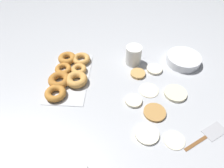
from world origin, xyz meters
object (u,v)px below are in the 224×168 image
(pancake_7, at_px, (147,134))
(batter_bowl, at_px, (183,59))
(pancake_3, at_px, (155,112))
(pancake_6, at_px, (149,90))
(donut_tray, at_px, (69,74))
(pancake_0, at_px, (154,69))
(pancake_5, at_px, (134,101))
(pancake_1, at_px, (174,140))
(spatula, at_px, (211,134))
(pancake_4, at_px, (138,74))
(pancake_2, at_px, (175,93))
(paper_cup, at_px, (133,55))

(pancake_7, relative_size, batter_bowl, 0.53)
(pancake_3, distance_m, pancake_6, 0.14)
(donut_tray, bearing_deg, batter_bowl, 103.54)
(pancake_0, relative_size, pancake_3, 0.85)
(pancake_0, xyz_separation_m, pancake_5, (0.24, -0.12, -0.00))
(pancake_1, bearing_deg, pancake_5, -139.36)
(pancake_7, xyz_separation_m, spatula, (-0.02, 0.27, -0.00))
(pancake_1, distance_m, pancake_6, 0.29)
(pancake_4, bearing_deg, pancake_2, 54.60)
(pancake_0, relative_size, pancake_2, 0.77)
(paper_cup, bearing_deg, pancake_6, 20.62)
(pancake_3, height_order, donut_tray, donut_tray)
(pancake_6, height_order, donut_tray, donut_tray)
(pancake_1, bearing_deg, donut_tray, -124.05)
(pancake_0, bearing_deg, pancake_5, -26.38)
(pancake_3, distance_m, donut_tray, 0.50)
(pancake_0, height_order, pancake_3, pancake_0)
(donut_tray, xyz_separation_m, batter_bowl, (-0.16, 0.64, 0.00))
(pancake_1, xyz_separation_m, paper_cup, (-0.49, -0.17, 0.05))
(pancake_2, distance_m, donut_tray, 0.57)
(pancake_3, relative_size, pancake_4, 1.27)
(pancake_1, height_order, pancake_6, same)
(pancake_2, height_order, pancake_7, pancake_2)
(pancake_0, distance_m, pancake_4, 0.10)
(batter_bowl, bearing_deg, pancake_6, -42.50)
(spatula, bearing_deg, paper_cup, 93.06)
(pancake_2, bearing_deg, pancake_1, -9.61)
(pancake_6, distance_m, paper_cup, 0.24)
(pancake_4, distance_m, spatula, 0.46)
(pancake_6, bearing_deg, spatula, 46.81)
(pancake_0, bearing_deg, batter_bowl, 114.06)
(pancake_3, xyz_separation_m, batter_bowl, (-0.37, 0.20, 0.02))
(pancake_4, bearing_deg, pancake_5, -6.88)
(pancake_5, height_order, donut_tray, donut_tray)
(pancake_4, relative_size, batter_bowl, 0.42)
(donut_tray, relative_size, batter_bowl, 2.01)
(pancake_0, bearing_deg, paper_cup, -116.16)
(pancake_5, relative_size, pancake_7, 0.80)
(pancake_4, relative_size, paper_cup, 0.75)
(pancake_0, height_order, pancake_4, same)
(spatula, bearing_deg, donut_tray, 122.12)
(pancake_0, xyz_separation_m, batter_bowl, (-0.08, 0.17, 0.02))
(pancake_7, xyz_separation_m, donut_tray, (-0.33, -0.41, 0.01))
(pancake_0, relative_size, paper_cup, 0.81)
(pancake_5, height_order, pancake_7, pancake_5)
(pancake_2, bearing_deg, pancake_4, -125.40)
(pancake_2, height_order, pancake_5, same)
(pancake_5, bearing_deg, paper_cup, -179.04)
(pancake_4, distance_m, pancake_7, 0.37)
(pancake_3, xyz_separation_m, pancake_4, (-0.25, -0.07, 0.00))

